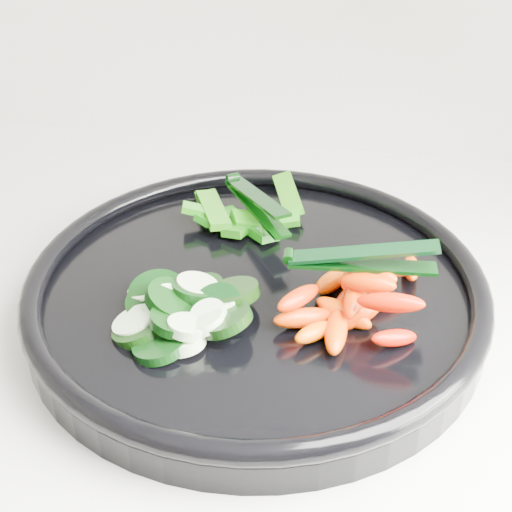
# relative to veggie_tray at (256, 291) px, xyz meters

# --- Properties ---
(veggie_tray) EXTENTS (0.46, 0.46, 0.04)m
(veggie_tray) POSITION_rel_veggie_tray_xyz_m (0.00, 0.00, 0.00)
(veggie_tray) COLOR black
(veggie_tray) RESTS_ON counter
(cucumber_pile) EXTENTS (0.12, 0.12, 0.04)m
(cucumber_pile) POSITION_rel_veggie_tray_xyz_m (-0.05, -0.05, 0.01)
(cucumber_pile) COLOR black
(cucumber_pile) RESTS_ON veggie_tray
(carrot_pile) EXTENTS (0.11, 0.14, 0.05)m
(carrot_pile) POSITION_rel_veggie_tray_xyz_m (0.08, -0.02, 0.02)
(carrot_pile) COLOR #E35C00
(carrot_pile) RESTS_ON veggie_tray
(pepper_pile) EXTENTS (0.11, 0.11, 0.03)m
(pepper_pile) POSITION_rel_veggie_tray_xyz_m (-0.03, 0.10, 0.01)
(pepper_pile) COLOR #1B6E0A
(pepper_pile) RESTS_ON veggie_tray
(tong_carrot) EXTENTS (0.11, 0.03, 0.02)m
(tong_carrot) POSITION_rel_veggie_tray_xyz_m (0.08, -0.02, 0.05)
(tong_carrot) COLOR black
(tong_carrot) RESTS_ON carrot_pile
(tong_pepper) EXTENTS (0.08, 0.10, 0.02)m
(tong_pepper) POSITION_rel_veggie_tray_xyz_m (-0.02, 0.10, 0.03)
(tong_pepper) COLOR black
(tong_pepper) RESTS_ON pepper_pile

